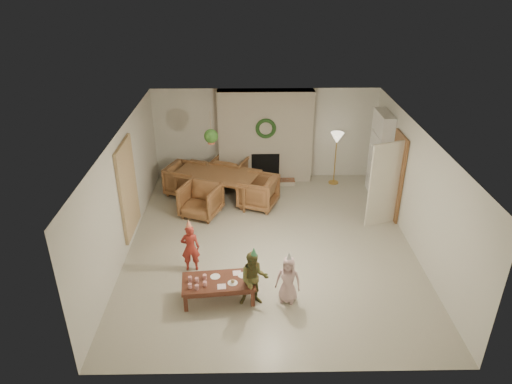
{
  "coord_description": "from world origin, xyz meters",
  "views": [
    {
      "loc": [
        -0.45,
        -8.48,
        5.54
      ],
      "look_at": [
        -0.3,
        0.4,
        1.05
      ],
      "focal_mm": 32.67,
      "sensor_mm": 36.0,
      "label": 1
    }
  ],
  "objects_px": {
    "dining_table": "(217,186)",
    "child_plaid": "(254,279)",
    "dining_chair_far": "(231,171)",
    "coffee_table_top": "(218,282)",
    "child_red": "(190,248)",
    "child_pink": "(288,280)",
    "dining_chair_right": "(258,192)",
    "dining_chair_left": "(185,179)",
    "dining_chair_near": "(201,200)"
  },
  "relations": [
    {
      "from": "child_plaid",
      "to": "child_pink",
      "type": "relative_size",
      "value": 1.16
    },
    {
      "from": "dining_table",
      "to": "child_pink",
      "type": "bearing_deg",
      "value": -47.98
    },
    {
      "from": "child_plaid",
      "to": "coffee_table_top",
      "type": "bearing_deg",
      "value": 164.27
    },
    {
      "from": "dining_table",
      "to": "dining_chair_right",
      "type": "relative_size",
      "value": 2.34
    },
    {
      "from": "dining_table",
      "to": "dining_chair_far",
      "type": "height_order",
      "value": "dining_chair_far"
    },
    {
      "from": "dining_table",
      "to": "child_plaid",
      "type": "distance_m",
      "value": 4.15
    },
    {
      "from": "dining_chair_left",
      "to": "child_red",
      "type": "bearing_deg",
      "value": -150.0
    },
    {
      "from": "dining_chair_far",
      "to": "dining_chair_left",
      "type": "bearing_deg",
      "value": 45.0
    },
    {
      "from": "dining_chair_near",
      "to": "dining_chair_far",
      "type": "relative_size",
      "value": 1.0
    },
    {
      "from": "dining_table",
      "to": "child_pink",
      "type": "relative_size",
      "value": 2.23
    },
    {
      "from": "dining_chair_far",
      "to": "child_plaid",
      "type": "distance_m",
      "value": 4.91
    },
    {
      "from": "dining_table",
      "to": "child_pink",
      "type": "height_order",
      "value": "child_pink"
    },
    {
      "from": "dining_table",
      "to": "dining_chair_near",
      "type": "xyz_separation_m",
      "value": [
        -0.33,
        -0.83,
        0.04
      ]
    },
    {
      "from": "coffee_table_top",
      "to": "child_red",
      "type": "distance_m",
      "value": 1.08
    },
    {
      "from": "coffee_table_top",
      "to": "child_pink",
      "type": "height_order",
      "value": "child_pink"
    },
    {
      "from": "child_pink",
      "to": "dining_chair_near",
      "type": "bearing_deg",
      "value": 133.97
    },
    {
      "from": "dining_chair_far",
      "to": "child_red",
      "type": "height_order",
      "value": "child_red"
    },
    {
      "from": "dining_chair_left",
      "to": "child_pink",
      "type": "bearing_deg",
      "value": -130.18
    },
    {
      "from": "dining_table",
      "to": "dining_chair_right",
      "type": "height_order",
      "value": "dining_chair_right"
    },
    {
      "from": "coffee_table_top",
      "to": "child_red",
      "type": "xyz_separation_m",
      "value": [
        -0.59,
        0.9,
        0.13
      ]
    },
    {
      "from": "child_red",
      "to": "child_plaid",
      "type": "relative_size",
      "value": 0.94
    },
    {
      "from": "dining_chair_far",
      "to": "child_pink",
      "type": "xyz_separation_m",
      "value": [
        1.17,
        -4.81,
        0.06
      ]
    },
    {
      "from": "child_red",
      "to": "child_pink",
      "type": "distance_m",
      "value": 2.07
    },
    {
      "from": "child_red",
      "to": "dining_table",
      "type": "bearing_deg",
      "value": -99.72
    },
    {
      "from": "coffee_table_top",
      "to": "child_plaid",
      "type": "distance_m",
      "value": 0.67
    },
    {
      "from": "dining_table",
      "to": "child_plaid",
      "type": "relative_size",
      "value": 1.92
    },
    {
      "from": "dining_chair_right",
      "to": "dining_chair_far",
      "type": "bearing_deg",
      "value": -128.66
    },
    {
      "from": "dining_chair_far",
      "to": "dining_chair_near",
      "type": "bearing_deg",
      "value": 90.0
    },
    {
      "from": "dining_chair_near",
      "to": "child_pink",
      "type": "relative_size",
      "value": 0.95
    },
    {
      "from": "dining_chair_far",
      "to": "dining_chair_right",
      "type": "distance_m",
      "value": 1.43
    },
    {
      "from": "child_pink",
      "to": "coffee_table_top",
      "type": "bearing_deg",
      "value": -169.35
    },
    {
      "from": "dining_chair_near",
      "to": "dining_chair_left",
      "type": "distance_m",
      "value": 1.26
    },
    {
      "from": "coffee_table_top",
      "to": "child_pink",
      "type": "relative_size",
      "value": 1.41
    },
    {
      "from": "dining_chair_right",
      "to": "dining_chair_near",
      "type": "bearing_deg",
      "value": -51.34
    },
    {
      "from": "dining_table",
      "to": "dining_chair_left",
      "type": "height_order",
      "value": "dining_chair_left"
    },
    {
      "from": "dining_table",
      "to": "child_red",
      "type": "distance_m",
      "value": 3.03
    },
    {
      "from": "dining_chair_far",
      "to": "dining_chair_left",
      "type": "relative_size",
      "value": 1.0
    },
    {
      "from": "dining_chair_right",
      "to": "dining_chair_left",
      "type": "bearing_deg",
      "value": -90.0
    },
    {
      "from": "dining_chair_left",
      "to": "dining_table",
      "type": "bearing_deg",
      "value": -90.0
    },
    {
      "from": "dining_chair_near",
      "to": "dining_chair_left",
      "type": "xyz_separation_m",
      "value": [
        -0.51,
        1.16,
        0.0
      ]
    },
    {
      "from": "dining_chair_far",
      "to": "dining_table",
      "type": "bearing_deg",
      "value": 90.0
    },
    {
      "from": "dining_chair_right",
      "to": "dining_table",
      "type": "bearing_deg",
      "value": -90.0
    },
    {
      "from": "dining_chair_near",
      "to": "child_red",
      "type": "relative_size",
      "value": 0.87
    },
    {
      "from": "coffee_table_top",
      "to": "child_red",
      "type": "height_order",
      "value": "child_red"
    },
    {
      "from": "dining_chair_far",
      "to": "child_plaid",
      "type": "bearing_deg",
      "value": 118.02
    },
    {
      "from": "coffee_table_top",
      "to": "child_pink",
      "type": "bearing_deg",
      "value": -8.93
    },
    {
      "from": "child_red",
      "to": "child_plaid",
      "type": "height_order",
      "value": "child_plaid"
    },
    {
      "from": "dining_chair_near",
      "to": "child_red",
      "type": "bearing_deg",
      "value": -68.65
    },
    {
      "from": "dining_chair_far",
      "to": "dining_chair_right",
      "type": "xyz_separation_m",
      "value": [
        0.71,
        -1.24,
        0.0
      ]
    },
    {
      "from": "dining_chair_left",
      "to": "child_pink",
      "type": "distance_m",
      "value": 4.9
    }
  ]
}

